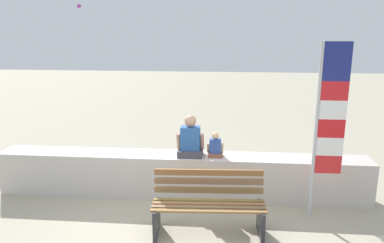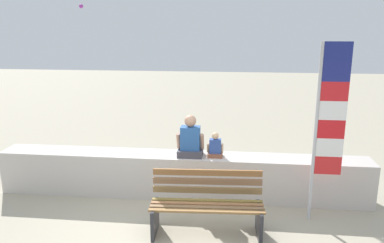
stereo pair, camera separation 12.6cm
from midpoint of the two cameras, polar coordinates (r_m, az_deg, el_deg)
name	(u,v)px [view 2 (the right image)]	position (r m, az deg, el deg)	size (l,w,h in m)	color
ground_plane	(169,234)	(5.81, -2.79, -16.40)	(40.00, 40.00, 0.00)	#AAA18A
seawall_ledge	(181,175)	(6.82, -1.06, -7.97)	(6.45, 0.56, 0.76)	beige
park_bench	(207,205)	(5.68, 2.87, -12.36)	(1.65, 0.70, 0.88)	olive
person_adult	(190,140)	(6.54, 0.30, -2.79)	(0.47, 0.35, 0.72)	#3C3C47
person_child	(215,147)	(6.55, 4.02, -3.85)	(0.28, 0.21, 0.43)	brown
flag_banner	(327,119)	(5.96, 19.96, 0.29)	(0.44, 0.05, 2.73)	#B7B7BC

